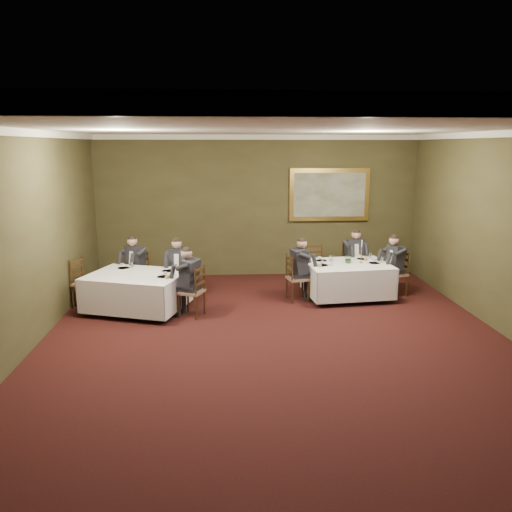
{
  "coord_description": "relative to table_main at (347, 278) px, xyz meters",
  "views": [
    {
      "loc": [
        -0.87,
        -7.41,
        3.25
      ],
      "look_at": [
        -0.24,
        2.0,
        1.15
      ],
      "focal_mm": 35.0,
      "sensor_mm": 36.0,
      "label": 1
    }
  ],
  "objects": [
    {
      "name": "diner_main_backright",
      "position": [
        0.38,
        0.94,
        0.06
      ],
      "size": [
        0.48,
        0.54,
        1.35
      ],
      "rotation": [
        0.0,
        0.0,
        3.32
      ],
      "color": "black",
      "rests_on": "chair_main_backright"
    },
    {
      "name": "chair_sec_endright",
      "position": [
        -3.28,
        -0.97,
        -0.17
      ],
      "size": [
        0.56,
        0.57,
        1.0
      ],
      "rotation": [
        0.0,
        0.0,
        1.16
      ],
      "color": "brown",
      "rests_on": "ground"
    },
    {
      "name": "ceiling",
      "position": [
        -1.79,
        -2.86,
        3.05
      ],
      "size": [
        8.0,
        10.0,
        0.1
      ],
      "primitive_type": "cube",
      "color": "silver",
      "rests_on": "back_wall"
    },
    {
      "name": "chair_main_backleft",
      "position": [
        -0.56,
        0.85,
        -0.17
      ],
      "size": [
        0.46,
        0.44,
        1.0
      ],
      "rotation": [
        0.0,
        0.0,
        3.1
      ],
      "color": "brown",
      "rests_on": "ground"
    },
    {
      "name": "chair_sec_backright",
      "position": [
        -3.63,
        0.15,
        -0.17
      ],
      "size": [
        0.51,
        0.49,
        1.0
      ],
      "rotation": [
        0.0,
        0.0,
        2.96
      ],
      "color": "brown",
      "rests_on": "ground"
    },
    {
      "name": "chair_sec_backleft",
      "position": [
        -4.56,
        0.46,
        -0.17
      ],
      "size": [
        0.6,
        0.59,
        1.0
      ],
      "rotation": [
        0.0,
        0.0,
        2.56
      ],
      "color": "brown",
      "rests_on": "ground"
    },
    {
      "name": "front_wall",
      "position": [
        -1.79,
        -7.86,
        1.3
      ],
      "size": [
        8.0,
        0.1,
        3.5
      ],
      "primitive_type": "cube",
      "color": "#37341B",
      "rests_on": "ground"
    },
    {
      "name": "diner_sec_backright",
      "position": [
        -3.63,
        0.13,
        0.06
      ],
      "size": [
        0.48,
        0.54,
        1.35
      ],
      "rotation": [
        0.0,
        0.0,
        2.96
      ],
      "color": "black",
      "rests_on": "chair_sec_backright"
    },
    {
      "name": "centerpiece",
      "position": [
        0.02,
        0.03,
        0.44
      ],
      "size": [
        0.22,
        0.19,
        0.24
      ],
      "primitive_type": "imported",
      "rotation": [
        0.0,
        0.0,
        -0.02
      ],
      "color": "#2D5926",
      "rests_on": "table_main"
    },
    {
      "name": "diner_main_endright",
      "position": [
        1.1,
        0.11,
        0.06
      ],
      "size": [
        0.57,
        0.51,
        1.35
      ],
      "rotation": [
        0.0,
        0.0,
        1.84
      ],
      "color": "black",
      "rests_on": "chair_main_endright"
    },
    {
      "name": "chair_main_endleft",
      "position": [
        -1.11,
        -0.12,
        -0.17
      ],
      "size": [
        0.5,
        0.51,
        1.0
      ],
      "rotation": [
        0.0,
        0.0,
        -1.38
      ],
      "color": "brown",
      "rests_on": "ground"
    },
    {
      "name": "diner_sec_backleft",
      "position": [
        -4.57,
        0.45,
        0.06
      ],
      "size": [
        0.6,
        0.62,
        1.35
      ],
      "rotation": [
        0.0,
        0.0,
        2.56
      ],
      "color": "black",
      "rests_on": "chair_sec_backleft"
    },
    {
      "name": "chair_sec_endleft",
      "position": [
        -5.5,
        -0.23,
        -0.17
      ],
      "size": [
        0.55,
        0.56,
        1.0
      ],
      "rotation": [
        0.0,
        0.0,
        -1.93
      ],
      "color": "brown",
      "rests_on": "ground"
    },
    {
      "name": "table_second",
      "position": [
        -4.39,
        -0.6,
        0.0
      ],
      "size": [
        2.19,
        1.91,
        0.67
      ],
      "rotation": [
        0.0,
        0.0,
        -0.32
      ],
      "color": "black",
      "rests_on": "ground"
    },
    {
      "name": "painting",
      "position": [
        0.0,
        2.07,
        1.59
      ],
      "size": [
        2.01,
        0.09,
        1.31
      ],
      "color": "gold",
      "rests_on": "back_wall"
    },
    {
      "name": "ground",
      "position": [
        -1.79,
        -2.86,
        -0.45
      ],
      "size": [
        10.0,
        10.0,
        0.0
      ],
      "primitive_type": "plane",
      "color": "black",
      "rests_on": "ground"
    },
    {
      "name": "crown_molding",
      "position": [
        -1.79,
        -2.86,
        2.99
      ],
      "size": [
        8.0,
        10.0,
        0.12
      ],
      "color": "white",
      "rests_on": "back_wall"
    },
    {
      "name": "diner_main_endleft",
      "position": [
        -1.1,
        -0.11,
        0.06
      ],
      "size": [
        0.55,
        0.48,
        1.35
      ],
      "rotation": [
        0.0,
        0.0,
        -1.38
      ],
      "color": "black",
      "rests_on": "chair_main_endleft"
    },
    {
      "name": "chair_main_backright",
      "position": [
        0.38,
        0.95,
        -0.17
      ],
      "size": [
        0.51,
        0.49,
        1.0
      ],
      "rotation": [
        0.0,
        0.0,
        3.32
      ],
      "color": "brown",
      "rests_on": "ground"
    },
    {
      "name": "place_setting_table_main",
      "position": [
        -0.46,
        0.35,
        0.35
      ],
      "size": [
        0.33,
        0.31,
        0.14
      ],
      "color": "white",
      "rests_on": "table_main"
    },
    {
      "name": "table_main",
      "position": [
        0.0,
        0.0,
        0.0
      ],
      "size": [
        1.89,
        1.52,
        0.67
      ],
      "rotation": [
        0.0,
        0.0,
        0.1
      ],
      "color": "black",
      "rests_on": "ground"
    },
    {
      "name": "diner_sec_endright",
      "position": [
        -3.29,
        -0.96,
        0.06
      ],
      "size": [
        0.6,
        0.56,
        1.35
      ],
      "rotation": [
        0.0,
        0.0,
        1.16
      ],
      "color": "black",
      "rests_on": "chair_sec_endright"
    },
    {
      "name": "place_setting_table_second",
      "position": [
        -4.69,
        -0.05,
        0.35
      ],
      "size": [
        0.33,
        0.31,
        0.14
      ],
      "color": "white",
      "rests_on": "table_second"
    },
    {
      "name": "chair_main_endright",
      "position": [
        1.11,
        0.12,
        -0.17
      ],
      "size": [
        0.52,
        0.53,
        1.0
      ],
      "rotation": [
        0.0,
        0.0,
        1.84
      ],
      "color": "brown",
      "rests_on": "ground"
    },
    {
      "name": "back_wall",
      "position": [
        -1.79,
        2.14,
        1.3
      ],
      "size": [
        8.0,
        0.1,
        3.5
      ],
      "primitive_type": "cube",
      "color": "#37341B",
      "rests_on": "ground"
    },
    {
      "name": "candlestick",
      "position": [
        0.3,
        0.05,
        0.5
      ],
      "size": [
        0.07,
        0.07,
        0.51
      ],
      "color": "gold",
      "rests_on": "table_main"
    },
    {
      "name": "left_wall",
      "position": [
        -5.79,
        -2.86,
        1.3
      ],
      "size": [
        0.1,
        10.0,
        3.5
      ],
      "primitive_type": "cube",
      "color": "#37341B",
      "rests_on": "ground"
    }
  ]
}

